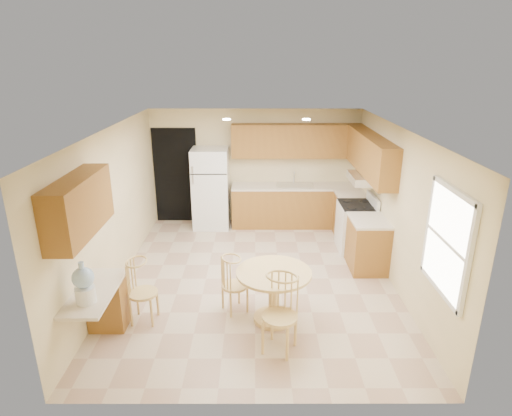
{
  "coord_description": "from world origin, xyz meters",
  "views": [
    {
      "loc": [
        0.01,
        -6.38,
        3.51
      ],
      "look_at": [
        0.01,
        0.3,
        1.15
      ],
      "focal_mm": 30.0,
      "sensor_mm": 36.0,
      "label": 1
    }
  ],
  "objects_px": {
    "chair_table_b": "(280,312)",
    "chair_desk": "(141,288)",
    "stove": "(356,226)",
    "chair_table_a": "(234,281)",
    "refrigerator": "(211,188)",
    "dining_table": "(274,289)",
    "water_crock": "(84,284)"
  },
  "relations": [
    {
      "from": "refrigerator",
      "to": "chair_table_a",
      "type": "distance_m",
      "value": 3.5
    },
    {
      "from": "chair_desk",
      "to": "water_crock",
      "type": "relative_size",
      "value": 1.75
    },
    {
      "from": "chair_table_a",
      "to": "chair_desk",
      "type": "xyz_separation_m",
      "value": [
        -1.26,
        -0.26,
        0.04
      ]
    },
    {
      "from": "refrigerator",
      "to": "dining_table",
      "type": "relative_size",
      "value": 1.67
    },
    {
      "from": "stove",
      "to": "chair_table_a",
      "type": "bearing_deg",
      "value": -135.19
    },
    {
      "from": "stove",
      "to": "chair_desk",
      "type": "xyz_separation_m",
      "value": [
        -3.47,
        -2.47,
        0.09
      ]
    },
    {
      "from": "chair_desk",
      "to": "water_crock",
      "type": "xyz_separation_m",
      "value": [
        -0.45,
        -0.68,
        0.45
      ]
    },
    {
      "from": "stove",
      "to": "water_crock",
      "type": "distance_m",
      "value": 5.06
    },
    {
      "from": "chair_table_b",
      "to": "dining_table",
      "type": "bearing_deg",
      "value": -63.03
    },
    {
      "from": "chair_desk",
      "to": "water_crock",
      "type": "distance_m",
      "value": 0.93
    },
    {
      "from": "chair_table_a",
      "to": "chair_desk",
      "type": "distance_m",
      "value": 1.28
    },
    {
      "from": "chair_table_b",
      "to": "water_crock",
      "type": "xyz_separation_m",
      "value": [
        -2.31,
        -0.02,
        0.39
      ]
    },
    {
      "from": "water_crock",
      "to": "chair_table_a",
      "type": "bearing_deg",
      "value": 28.85
    },
    {
      "from": "stove",
      "to": "water_crock",
      "type": "height_order",
      "value": "water_crock"
    },
    {
      "from": "refrigerator",
      "to": "stove",
      "type": "distance_m",
      "value": 3.15
    },
    {
      "from": "stove",
      "to": "chair_desk",
      "type": "bearing_deg",
      "value": -144.62
    },
    {
      "from": "refrigerator",
      "to": "dining_table",
      "type": "xyz_separation_m",
      "value": [
        1.21,
        -3.59,
        -0.36
      ]
    },
    {
      "from": "dining_table",
      "to": "water_crock",
      "type": "height_order",
      "value": "water_crock"
    },
    {
      "from": "chair_table_b",
      "to": "chair_table_a",
      "type": "bearing_deg",
      "value": -33.61
    },
    {
      "from": "water_crock",
      "to": "dining_table",
      "type": "bearing_deg",
      "value": 18.87
    },
    {
      "from": "dining_table",
      "to": "refrigerator",
      "type": "bearing_deg",
      "value": 108.55
    },
    {
      "from": "chair_table_b",
      "to": "chair_desk",
      "type": "relative_size",
      "value": 1.1
    },
    {
      "from": "stove",
      "to": "dining_table",
      "type": "xyz_separation_m",
      "value": [
        -1.67,
        -2.37,
        0.03
      ]
    },
    {
      "from": "stove",
      "to": "refrigerator",
      "type": "bearing_deg",
      "value": 157.01
    },
    {
      "from": "chair_table_a",
      "to": "water_crock",
      "type": "bearing_deg",
      "value": -90.24
    },
    {
      "from": "stove",
      "to": "chair_table_b",
      "type": "distance_m",
      "value": 3.52
    },
    {
      "from": "stove",
      "to": "chair_table_a",
      "type": "height_order",
      "value": "stove"
    },
    {
      "from": "chair_table_b",
      "to": "chair_desk",
      "type": "height_order",
      "value": "chair_table_b"
    },
    {
      "from": "stove",
      "to": "chair_table_b",
      "type": "height_order",
      "value": "stove"
    },
    {
      "from": "stove",
      "to": "chair_table_b",
      "type": "bearing_deg",
      "value": -117.43
    },
    {
      "from": "chair_table_a",
      "to": "water_crock",
      "type": "distance_m",
      "value": 2.01
    },
    {
      "from": "dining_table",
      "to": "chair_table_a",
      "type": "distance_m",
      "value": 0.58
    }
  ]
}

